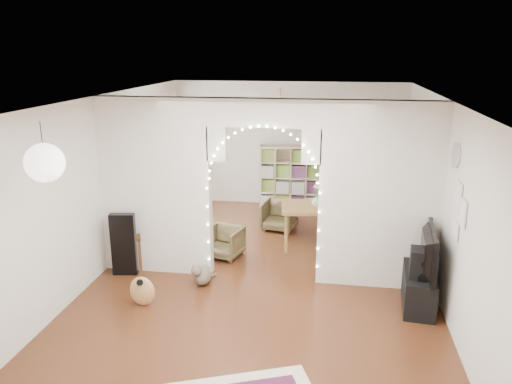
# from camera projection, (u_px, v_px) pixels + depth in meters

# --- Properties ---
(floor) EXTENTS (7.50, 7.50, 0.00)m
(floor) POSITION_uv_depth(u_px,v_px,m) (263.00, 276.00, 7.66)
(floor) COLOR black
(floor) RESTS_ON ground
(ceiling) EXTENTS (5.00, 7.50, 0.02)m
(ceiling) POSITION_uv_depth(u_px,v_px,m) (264.00, 98.00, 6.91)
(ceiling) COLOR white
(ceiling) RESTS_ON wall_back
(wall_back) EXTENTS (5.00, 0.02, 2.70)m
(wall_back) POSITION_uv_depth(u_px,v_px,m) (288.00, 145.00, 10.84)
(wall_back) COLOR silver
(wall_back) RESTS_ON floor
(wall_front) EXTENTS (5.00, 0.02, 2.70)m
(wall_front) POSITION_uv_depth(u_px,v_px,m) (192.00, 328.00, 3.72)
(wall_front) COLOR silver
(wall_front) RESTS_ON floor
(wall_left) EXTENTS (0.02, 7.50, 2.70)m
(wall_left) POSITION_uv_depth(u_px,v_px,m) (103.00, 185.00, 7.66)
(wall_left) COLOR silver
(wall_left) RESTS_ON floor
(wall_right) EXTENTS (0.02, 7.50, 2.70)m
(wall_right) POSITION_uv_depth(u_px,v_px,m) (442.00, 200.00, 6.91)
(wall_right) COLOR silver
(wall_right) RESTS_ON floor
(divider_wall) EXTENTS (5.00, 0.20, 2.70)m
(divider_wall) POSITION_uv_depth(u_px,v_px,m) (264.00, 187.00, 7.26)
(divider_wall) COLOR silver
(divider_wall) RESTS_ON floor
(fairy_lights) EXTENTS (1.64, 0.04, 1.60)m
(fairy_lights) POSITION_uv_depth(u_px,v_px,m) (262.00, 181.00, 7.10)
(fairy_lights) COLOR #FFEABF
(fairy_lights) RESTS_ON divider_wall
(window) EXTENTS (0.04, 1.20, 1.40)m
(window) POSITION_uv_depth(u_px,v_px,m) (147.00, 152.00, 9.32)
(window) COLOR white
(window) RESTS_ON wall_left
(wall_clock) EXTENTS (0.03, 0.31, 0.31)m
(wall_clock) POSITION_uv_depth(u_px,v_px,m) (456.00, 155.00, 6.13)
(wall_clock) COLOR white
(wall_clock) RESTS_ON wall_right
(picture_frames) EXTENTS (0.02, 0.50, 0.70)m
(picture_frames) POSITION_uv_depth(u_px,v_px,m) (458.00, 212.00, 5.92)
(picture_frames) COLOR white
(picture_frames) RESTS_ON wall_right
(paper_lantern) EXTENTS (0.40, 0.40, 0.40)m
(paper_lantern) POSITION_uv_depth(u_px,v_px,m) (45.00, 163.00, 5.04)
(paper_lantern) COLOR white
(paper_lantern) RESTS_ON ceiling
(ceiling_fan) EXTENTS (1.10, 1.10, 0.30)m
(ceiling_fan) POSITION_uv_depth(u_px,v_px,m) (280.00, 105.00, 8.89)
(ceiling_fan) COLOR #D08945
(ceiling_fan) RESTS_ON ceiling
(guitar_case) EXTENTS (0.39, 0.18, 0.98)m
(guitar_case) POSITION_uv_depth(u_px,v_px,m) (124.00, 244.00, 7.60)
(guitar_case) COLOR black
(guitar_case) RESTS_ON floor
(acoustic_guitar) EXTENTS (0.37, 0.26, 0.89)m
(acoustic_guitar) POSITION_uv_depth(u_px,v_px,m) (142.00, 279.00, 6.68)
(acoustic_guitar) COLOR #B87A49
(acoustic_guitar) RESTS_ON floor
(tabby_cat) EXTENTS (0.36, 0.56, 0.37)m
(tabby_cat) POSITION_uv_depth(u_px,v_px,m) (202.00, 275.00, 7.35)
(tabby_cat) COLOR brown
(tabby_cat) RESTS_ON floor
(floor_speaker) EXTENTS (0.37, 0.34, 0.88)m
(floor_speaker) POSITION_uv_depth(u_px,v_px,m) (422.00, 281.00, 6.51)
(floor_speaker) COLOR black
(floor_speaker) RESTS_ON floor
(media_console) EXTENTS (0.49, 1.03, 0.50)m
(media_console) POSITION_uv_depth(u_px,v_px,m) (419.00, 288.00, 6.73)
(media_console) COLOR black
(media_console) RESTS_ON floor
(tv) EXTENTS (0.24, 1.08, 0.62)m
(tv) POSITION_uv_depth(u_px,v_px,m) (422.00, 250.00, 6.58)
(tv) COLOR black
(tv) RESTS_ON media_console
(bookcase) EXTENTS (1.37, 0.53, 1.38)m
(bookcase) POSITION_uv_depth(u_px,v_px,m) (291.00, 177.00, 10.77)
(bookcase) COLOR beige
(bookcase) RESTS_ON floor
(dining_table) EXTENTS (1.28, 0.93, 0.76)m
(dining_table) POSITION_uv_depth(u_px,v_px,m) (317.00, 210.00, 8.60)
(dining_table) COLOR olive
(dining_table) RESTS_ON floor
(flower_vase) EXTENTS (0.20, 0.20, 0.19)m
(flower_vase) POSITION_uv_depth(u_px,v_px,m) (317.00, 201.00, 8.55)
(flower_vase) COLOR white
(flower_vase) RESTS_ON dining_table
(dining_chair_left) EXTENTS (0.67, 0.69, 0.51)m
(dining_chair_left) POSITION_uv_depth(u_px,v_px,m) (224.00, 242.00, 8.31)
(dining_chair_left) COLOR #4F4327
(dining_chair_left) RESTS_ON floor
(dining_chair_right) EXTENTS (0.69, 0.71, 0.56)m
(dining_chair_right) POSITION_uv_depth(u_px,v_px,m) (279.00, 216.00, 9.56)
(dining_chair_right) COLOR #4F4327
(dining_chair_right) RESTS_ON floor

